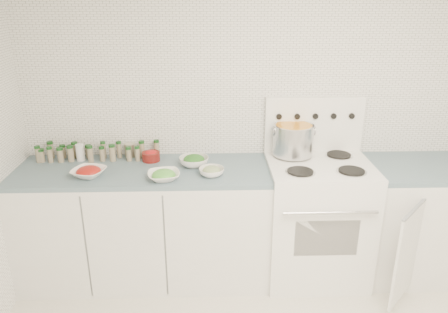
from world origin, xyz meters
The scene contains 13 objects.
room_walls centered at (0.00, 0.00, 1.56)m, with size 3.54×3.04×2.52m.
counter_left centered at (-0.82, 1.19, 0.45)m, with size 1.85×0.62×0.90m.
stove centered at (0.48, 1.19, 0.50)m, with size 0.76×0.70×1.36m.
counter_right centered at (1.30, 1.19, 0.45)m, with size 0.89×0.92×0.90m.
stock_pot centered at (0.30, 1.35, 1.07)m, with size 0.33×0.30×0.23m.
bowl_tomato centered at (-1.18, 1.07, 0.93)m, with size 0.28×0.28×0.08m.
bowl_snowpea centered at (-0.65, 1.00, 0.93)m, with size 0.26×0.26×0.07m.
bowl_broccoli centered at (-0.45, 1.24, 0.94)m, with size 0.25×0.25×0.09m.
bowl_zucchini centered at (-0.32, 1.06, 0.93)m, with size 0.22×0.22×0.07m.
bowl_pepper centered at (-0.78, 1.36, 0.94)m, with size 0.14×0.14×0.08m.
salt_canister centered at (-1.32, 1.38, 0.96)m, with size 0.06×0.06×0.13m, color white.
tin_can centered at (-0.95, 1.45, 0.95)m, with size 0.08×0.08×0.11m, color #B6B29A.
spice_cluster centered at (-1.25, 1.39, 0.96)m, with size 0.92×0.16×0.14m.
Camera 1 is at (-0.32, -1.77, 2.12)m, focal length 35.00 mm.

